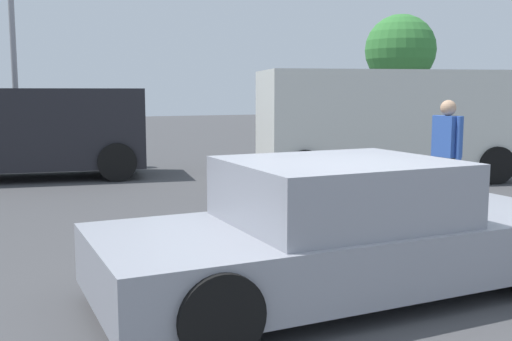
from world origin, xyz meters
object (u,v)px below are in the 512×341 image
(van_white, at_px, (385,121))
(suv_dark, at_px, (29,129))
(sedan_foreground, at_px, (345,232))
(pedestrian, at_px, (447,146))

(van_white, xyz_separation_m, suv_dark, (-6.78, 3.29, -0.18))
(sedan_foreground, xyz_separation_m, pedestrian, (3.41, 2.43, 0.46))
(sedan_foreground, relative_size, suv_dark, 0.92)
(sedan_foreground, distance_m, pedestrian, 4.21)
(pedestrian, bearing_deg, suv_dark, 126.39)
(van_white, distance_m, suv_dark, 7.54)
(suv_dark, bearing_deg, pedestrian, -41.14)
(suv_dark, bearing_deg, van_white, -16.13)
(van_white, height_order, pedestrian, van_white)
(sedan_foreground, distance_m, van_white, 7.54)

